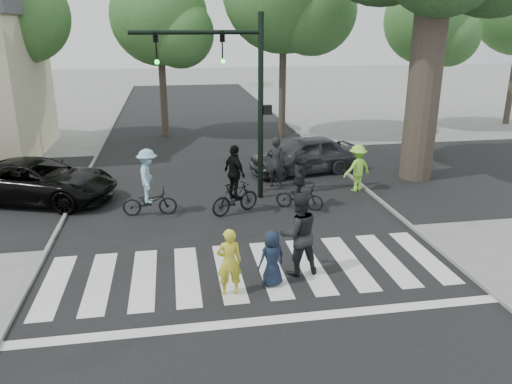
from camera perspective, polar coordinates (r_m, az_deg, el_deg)
ground at (r=11.31m, az=0.07°, el=-11.24°), size 120.00×120.00×0.00m
road_stem at (r=15.80m, az=-3.01°, el=-2.26°), size 10.00×70.00×0.01m
road_cross at (r=18.61m, az=-4.11°, el=1.00°), size 70.00×10.00×0.01m
curb_left at (r=16.05m, az=-21.24°, el=-3.05°), size 0.10×70.00×0.10m
curb_right at (r=17.07m, az=14.07°, el=-1.03°), size 0.10×70.00×0.10m
crosswalk at (r=11.88m, az=-0.48°, el=-9.64°), size 10.00×3.85×0.01m
traffic_signal at (r=16.08m, az=-2.49°, el=12.44°), size 4.45×0.29×6.00m
bg_tree_1 at (r=26.13m, az=-26.90°, el=19.01°), size 6.09×5.80×9.80m
bg_tree_2 at (r=26.28m, az=-10.46°, el=18.68°), size 5.04×4.80×8.40m
bg_tree_4 at (r=29.29m, az=19.58°, el=17.64°), size 4.83×4.60×8.15m
pedestrian_woman at (r=10.87m, az=-3.09°, el=-7.99°), size 0.58×0.39×1.54m
pedestrian_child at (r=11.27m, az=1.83°, el=-7.58°), size 0.75×0.61×1.32m
pedestrian_adult at (r=11.67m, az=4.86°, el=-4.77°), size 1.07×0.89×2.02m
cyclist_left at (r=15.57m, az=-12.17°, el=0.55°), size 1.68×1.10×2.10m
cyclist_mid at (r=15.38m, az=-2.42°, el=0.69°), size 1.71×1.16×2.19m
cyclist_right at (r=15.81m, az=5.05°, el=1.06°), size 1.62×1.49×1.97m
car_suv at (r=18.01m, az=-23.59°, el=1.17°), size 5.57×3.84×1.41m
car_grey at (r=19.82m, az=5.44°, el=4.26°), size 4.58×2.57×1.47m
bystander_hivis at (r=17.90m, az=11.49°, el=2.70°), size 1.21×0.92×1.66m
bystander_dark at (r=17.94m, az=2.28°, el=3.43°), size 0.80×0.69×1.86m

